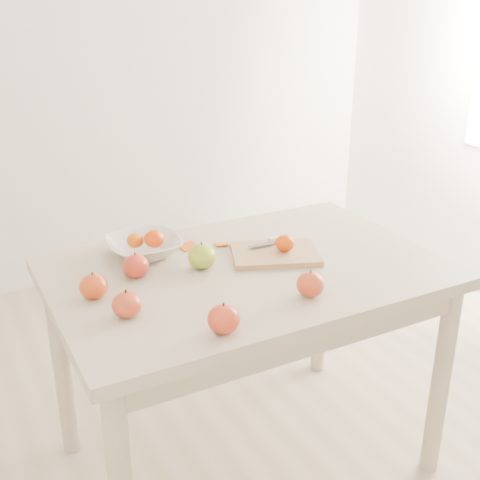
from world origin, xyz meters
name	(u,v)px	position (x,y,z in m)	size (l,w,h in m)	color
ground	(247,456)	(0.00, 0.00, 0.00)	(3.50, 3.50, 0.00)	#C6B293
table	(247,294)	(0.00, 0.00, 0.65)	(1.20, 0.80, 0.75)	#C3B193
cutting_board	(275,254)	(0.11, 0.03, 0.76)	(0.27, 0.20, 0.02)	tan
board_tangerine	(285,243)	(0.14, 0.02, 0.80)	(0.06, 0.06, 0.05)	#C84507
fruit_bowl	(144,247)	(-0.25, 0.23, 0.78)	(0.24, 0.24, 0.06)	silver
bowl_tangerine_near	(135,240)	(-0.28, 0.24, 0.80)	(0.05, 0.05, 0.05)	#CF5807
bowl_tangerine_far	(154,239)	(-0.22, 0.22, 0.81)	(0.06, 0.06, 0.06)	#D93B07
orange_peel_a	(188,248)	(-0.11, 0.22, 0.75)	(0.06, 0.04, 0.00)	#C74E0E
orange_peel_b	(221,245)	(0.00, 0.19, 0.75)	(0.04, 0.04, 0.00)	orange
paring_knife	(276,239)	(0.16, 0.10, 0.78)	(0.17, 0.05, 0.01)	white
apple_green	(202,256)	(-0.13, 0.06, 0.79)	(0.09, 0.09, 0.08)	#668D14
apple_red_b	(127,305)	(-0.43, -0.13, 0.79)	(0.08, 0.08, 0.07)	#9D2614
apple_red_e	(310,284)	(0.06, -0.26, 0.79)	(0.08, 0.08, 0.07)	#A6151B
apple_red_d	(94,287)	(-0.48, 0.01, 0.79)	(0.08, 0.08, 0.07)	#A0150B
apple_red_a	(136,266)	(-0.33, 0.09, 0.79)	(0.08, 0.08, 0.07)	maroon
apple_red_c	(224,319)	(-0.24, -0.32, 0.79)	(0.08, 0.08, 0.07)	maroon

